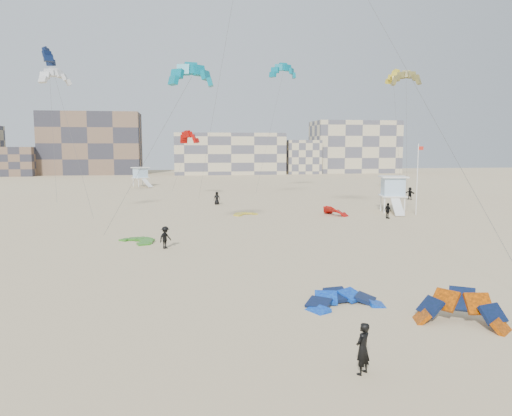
{
  "coord_description": "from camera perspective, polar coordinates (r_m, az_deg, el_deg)",
  "views": [
    {
      "loc": [
        -4.55,
        -19.57,
        7.77
      ],
      "look_at": [
        -0.64,
        6.0,
        4.64
      ],
      "focal_mm": 35.0,
      "sensor_mm": 36.0,
      "label": 1
    }
  ],
  "objects": [
    {
      "name": "ground",
      "position": [
        21.54,
        4.22,
        -14.26
      ],
      "size": [
        320.0,
        320.0,
        0.0
      ],
      "primitive_type": "plane",
      "color": "#C7B586",
      "rests_on": "ground"
    },
    {
      "name": "kite_ground_blue",
      "position": [
        25.55,
        10.04,
        -10.92
      ],
      "size": [
        4.4,
        4.59,
        2.18
      ],
      "primitive_type": null,
      "rotation": [
        0.28,
        0.0,
        0.16
      ],
      "color": "blue",
      "rests_on": "ground"
    },
    {
      "name": "kite_ground_orange",
      "position": [
        24.41,
        22.31,
        -12.19
      ],
      "size": [
        5.27,
        5.27,
        3.83
      ],
      "primitive_type": null,
      "rotation": [
        0.78,
        0.0,
        -0.56
      ],
      "color": "#FF5C00",
      "rests_on": "ground"
    },
    {
      "name": "kite_ground_green",
      "position": [
        42.53,
        -13.34,
        -3.81
      ],
      "size": [
        4.56,
        4.52,
        0.7
      ],
      "primitive_type": null,
      "rotation": [
        0.07,
        0.0,
        -0.94
      ],
      "color": "green",
      "rests_on": "ground"
    },
    {
      "name": "kite_ground_red_far",
      "position": [
        58.48,
        8.97,
        -0.82
      ],
      "size": [
        4.39,
        4.3,
        3.12
      ],
      "primitive_type": null,
      "rotation": [
        0.63,
        0.0,
        1.97
      ],
      "color": "#B70300",
      "rests_on": "ground"
    },
    {
      "name": "kite_ground_yellow",
      "position": [
        58.0,
        -1.29,
        -0.8
      ],
      "size": [
        3.66,
        3.73,
        0.53
      ],
      "primitive_type": null,
      "rotation": [
        0.05,
        0.0,
        0.46
      ],
      "color": "gold",
      "rests_on": "ground"
    },
    {
      "name": "kitesurfer_main",
      "position": [
        18.17,
        12.1,
        -15.42
      ],
      "size": [
        0.79,
        0.76,
        1.83
      ],
      "primitive_type": "imported",
      "rotation": [
        0.0,
        0.0,
        3.81
      ],
      "color": "black",
      "rests_on": "ground"
    },
    {
      "name": "kitesurfer_c",
      "position": [
        39.25,
        -10.33,
        -3.34
      ],
      "size": [
        1.25,
        1.25,
        1.74
      ],
      "primitive_type": "imported",
      "rotation": [
        0.0,
        0.0,
        0.79
      ],
      "color": "black",
      "rests_on": "ground"
    },
    {
      "name": "kitesurfer_d",
      "position": [
        56.74,
        14.83,
        -0.3
      ],
      "size": [
        0.72,
        1.11,
        1.76
      ],
      "primitive_type": "imported",
      "rotation": [
        0.0,
        0.0,
        1.87
      ],
      "color": "black",
      "rests_on": "ground"
    },
    {
      "name": "kitesurfer_e",
      "position": [
        68.53,
        -4.5,
        1.12
      ],
      "size": [
        0.9,
        0.61,
        1.78
      ],
      "primitive_type": "imported",
      "rotation": [
        0.0,
        0.0,
        -0.05
      ],
      "color": "black",
      "rests_on": "ground"
    },
    {
      "name": "kitesurfer_f",
      "position": [
        78.38,
        17.17,
        1.6
      ],
      "size": [
        1.4,
        1.79,
        1.89
      ],
      "primitive_type": "imported",
      "rotation": [
        0.0,
        0.0,
        -1.02
      ],
      "color": "black",
      "rests_on": "ground"
    },
    {
      "name": "kite_fly_teal_a",
      "position": [
        42.18,
        -7.37,
        14.63
      ],
      "size": [
        9.11,
        4.29,
        13.8
      ],
      "rotation": [
        0.0,
        0.0,
        0.19
      ],
      "color": "#0677A7",
      "rests_on": "ground"
    },
    {
      "name": "kite_fly_grey",
      "position": [
        55.73,
        -21.96,
        13.61
      ],
      "size": [
        6.22,
        6.95,
        15.07
      ],
      "rotation": [
        0.0,
        0.0,
        0.7
      ],
      "color": "silver",
      "rests_on": "ground"
    },
    {
      "name": "kite_fly_olive",
      "position": [
        60.61,
        16.79,
        13.89
      ],
      "size": [
        4.2,
        5.97,
        15.71
      ],
      "rotation": [
        0.0,
        0.0,
        -0.47
      ],
      "color": "brown",
      "rests_on": "ground"
    },
    {
      "name": "kite_fly_yellow",
      "position": [
        82.2,
        15.41,
        14.17
      ],
      "size": [
        4.02,
        6.78,
        18.95
      ],
      "rotation": [
        0.0,
        0.0,
        -1.64
      ],
      "color": "gold",
      "rests_on": "ground"
    },
    {
      "name": "kite_fly_navy",
      "position": [
        75.71,
        -22.62,
        15.59
      ],
      "size": [
        4.66,
        10.79,
        20.44
      ],
      "rotation": [
        0.0,
        0.0,
        1.72
      ],
      "color": "#0D1746",
      "rests_on": "ground"
    },
    {
      "name": "kite_fly_teal_b",
      "position": [
        85.31,
        3.14,
        15.24
      ],
      "size": [
        8.67,
        12.39,
        20.54
      ],
      "rotation": [
        0.0,
        0.0,
        0.19
      ],
      "color": "#0677A7",
      "rests_on": "ground"
    },
    {
      "name": "kite_fly_red",
      "position": [
        78.17,
        -7.65,
        7.9
      ],
      "size": [
        5.33,
        5.12,
        9.69
      ],
      "rotation": [
        0.0,
        0.0,
        2.2
      ],
      "color": "#B70300",
      "rests_on": "ground"
    },
    {
      "name": "lifeguard_tower_near",
      "position": [
        62.51,
        15.37,
        1.51
      ],
      "size": [
        3.67,
        6.31,
        4.37
      ],
      "rotation": [
        0.0,
        0.0,
        -0.21
      ],
      "color": "white",
      "rests_on": "ground"
    },
    {
      "name": "lifeguard_tower_far",
      "position": [
        102.81,
        -13.07,
        3.47
      ],
      "size": [
        3.83,
        5.86,
        3.9
      ],
      "rotation": [
        0.0,
        0.0,
        0.59
      ],
      "color": "white",
      "rests_on": "ground"
    },
    {
      "name": "flagpole",
      "position": [
        60.42,
        17.96,
        3.29
      ],
      "size": [
        0.67,
        0.1,
        8.23
      ],
      "color": "white",
      "rests_on": "ground"
    },
    {
      "name": "condo_west_b",
      "position": [
        155.67,
        -18.25,
        7.01
      ],
      "size": [
        28.0,
        14.0,
        18.0
      ],
      "primitive_type": "cube",
      "color": "brown",
      "rests_on": "ground"
    },
    {
      "name": "condo_mid",
      "position": [
        150.29,
        -3.17,
        6.22
      ],
      "size": [
        32.0,
        16.0,
        12.0
      ],
      "primitive_type": "cube",
      "color": "#C9B993",
      "rests_on": "ground"
    },
    {
      "name": "condo_east",
      "position": [
        161.09,
        11.17,
        6.86
      ],
      "size": [
        26.0,
        14.0,
        16.0
      ],
      "primitive_type": "cube",
      "color": "#C9B993",
      "rests_on": "ground"
    },
    {
      "name": "condo_fill_left",
      "position": [
        154.46,
        -25.91,
        4.81
      ],
      "size": [
        12.0,
        10.0,
        8.0
      ],
      "primitive_type": "cube",
      "color": "brown",
      "rests_on": "ground"
    },
    {
      "name": "condo_fill_right",
      "position": [
        152.05,
        5.23,
        5.83
      ],
      "size": [
        10.0,
        10.0,
        10.0
      ],
      "primitive_type": "cube",
      "color": "#C9B993",
      "rests_on": "ground"
    }
  ]
}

